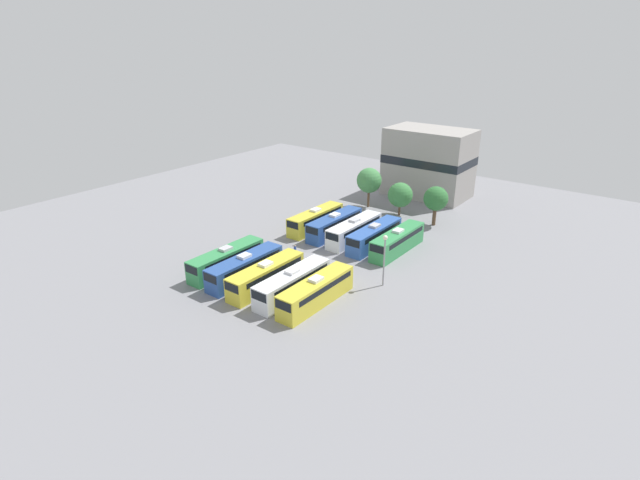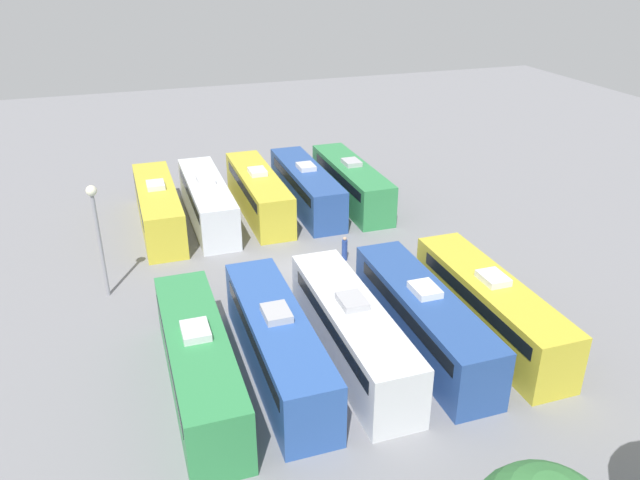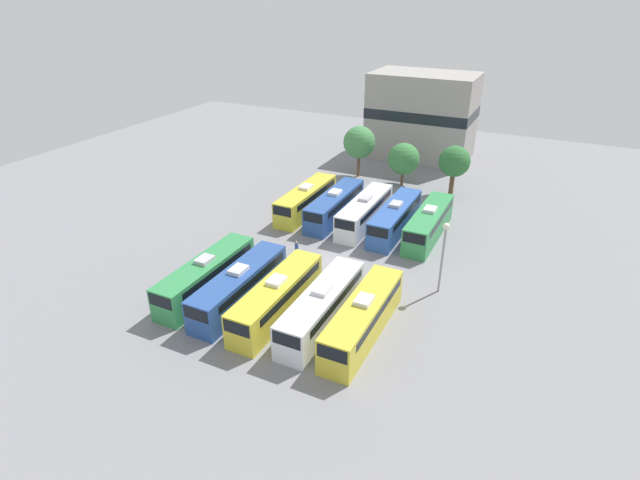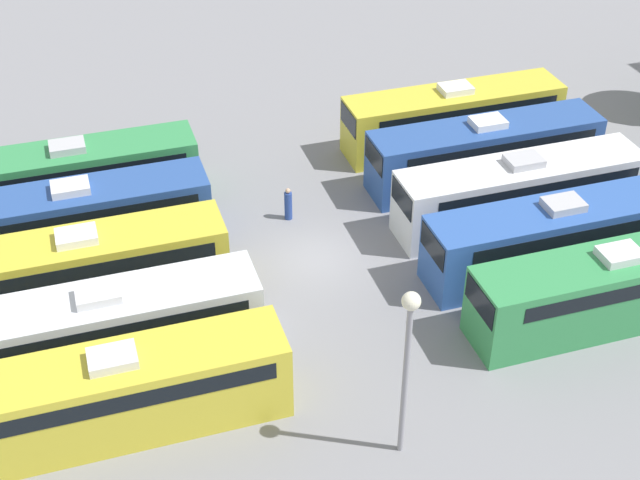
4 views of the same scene
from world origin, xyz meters
TOP-DOWN VIEW (x-y plane):
  - ground_plane at (0.00, 0.00)m, footprint 114.37×114.37m
  - bus_0 at (-7.42, -9.60)m, footprint 2.62×11.58m
  - bus_1 at (-3.80, -9.76)m, footprint 2.62×11.58m
  - bus_2 at (-0.05, -9.83)m, footprint 2.62×11.58m
  - bus_3 at (3.87, -9.41)m, footprint 2.62×11.58m
  - bus_4 at (7.37, -9.32)m, footprint 2.62×11.58m
  - bus_5 at (-7.56, 9.83)m, footprint 2.62×11.58m
  - bus_6 at (-3.75, 9.77)m, footprint 2.62×11.58m
  - bus_7 at (0.02, 9.67)m, footprint 2.62×11.58m
  - bus_8 at (3.68, 9.53)m, footprint 2.62×11.58m
  - bus_9 at (7.41, 9.80)m, footprint 2.62×11.58m
  - worker_person at (-3.40, -0.34)m, footprint 0.36×0.36m
  - light_pole at (11.20, -0.57)m, footprint 0.60×0.60m

SIDE VIEW (x-z plane):
  - ground_plane at x=0.00m, z-range 0.00..0.00m
  - worker_person at x=-3.40m, z-range -0.06..1.58m
  - bus_0 at x=-7.42m, z-range -0.03..3.39m
  - bus_1 at x=-3.80m, z-range -0.03..3.39m
  - bus_2 at x=-0.05m, z-range -0.03..3.39m
  - bus_3 at x=3.87m, z-range -0.03..3.39m
  - bus_4 at x=7.37m, z-range -0.03..3.39m
  - bus_5 at x=-7.56m, z-range -0.03..3.39m
  - bus_6 at x=-3.75m, z-range -0.03..3.39m
  - bus_7 at x=0.02m, z-range -0.03..3.39m
  - bus_8 at x=3.68m, z-range -0.03..3.39m
  - bus_9 at x=7.41m, z-range -0.03..3.39m
  - light_pole at x=11.20m, z-range 1.30..8.08m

